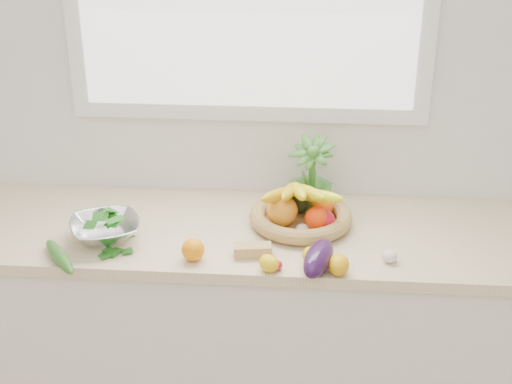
# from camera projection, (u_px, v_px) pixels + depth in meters

# --- Properties ---
(back_wall) EXTENTS (4.50, 0.02, 2.70)m
(back_wall) POSITION_uv_depth(u_px,v_px,m) (249.00, 79.00, 2.58)
(back_wall) COLOR white
(back_wall) RESTS_ON ground
(counter_cabinet) EXTENTS (2.20, 0.58, 0.86)m
(counter_cabinet) POSITION_uv_depth(u_px,v_px,m) (243.00, 336.00, 2.71)
(counter_cabinet) COLOR silver
(counter_cabinet) RESTS_ON ground
(countertop) EXTENTS (2.24, 0.62, 0.04)m
(countertop) POSITION_uv_depth(u_px,v_px,m) (242.00, 233.00, 2.51)
(countertop) COLOR beige
(countertop) RESTS_ON counter_cabinet
(orange_loose) EXTENTS (0.08, 0.08, 0.07)m
(orange_loose) POSITION_uv_depth(u_px,v_px,m) (193.00, 250.00, 2.29)
(orange_loose) COLOR orange
(orange_loose) RESTS_ON countertop
(lemon_a) EXTENTS (0.08, 0.09, 0.06)m
(lemon_a) POSITION_uv_depth(u_px,v_px,m) (312.00, 256.00, 2.27)
(lemon_a) COLOR gold
(lemon_a) RESTS_ON countertop
(lemon_b) EXTENTS (0.07, 0.09, 0.07)m
(lemon_b) POSITION_uv_depth(u_px,v_px,m) (339.00, 265.00, 2.21)
(lemon_b) COLOR #DD9D0C
(lemon_b) RESTS_ON countertop
(lemon_c) EXTENTS (0.09, 0.09, 0.06)m
(lemon_c) POSITION_uv_depth(u_px,v_px,m) (269.00, 263.00, 2.23)
(lemon_c) COLOR yellow
(lemon_c) RESTS_ON countertop
(apple) EXTENTS (0.10, 0.10, 0.08)m
(apple) POSITION_uv_depth(u_px,v_px,m) (323.00, 221.00, 2.46)
(apple) COLOR red
(apple) RESTS_ON countertop
(ginger) EXTENTS (0.13, 0.07, 0.04)m
(ginger) POSITION_uv_depth(u_px,v_px,m) (253.00, 250.00, 2.32)
(ginger) COLOR tan
(ginger) RESTS_ON countertop
(garlic_a) EXTENTS (0.06, 0.06, 0.04)m
(garlic_a) POSITION_uv_depth(u_px,v_px,m) (302.00, 230.00, 2.45)
(garlic_a) COLOR white
(garlic_a) RESTS_ON countertop
(garlic_b) EXTENTS (0.06, 0.06, 0.04)m
(garlic_b) POSITION_uv_depth(u_px,v_px,m) (281.00, 235.00, 2.41)
(garlic_b) COLOR beige
(garlic_b) RESTS_ON countertop
(garlic_c) EXTENTS (0.06, 0.06, 0.04)m
(garlic_c) POSITION_uv_depth(u_px,v_px,m) (390.00, 256.00, 2.29)
(garlic_c) COLOR silver
(garlic_c) RESTS_ON countertop
(eggplant) EXTENTS (0.14, 0.23, 0.09)m
(eggplant) POSITION_uv_depth(u_px,v_px,m) (319.00, 258.00, 2.23)
(eggplant) COLOR #290F38
(eggplant) RESTS_ON countertop
(cucumber) EXTENTS (0.18, 0.22, 0.04)m
(cucumber) POSITION_uv_depth(u_px,v_px,m) (59.00, 256.00, 2.28)
(cucumber) COLOR #2A5719
(cucumber) RESTS_ON countertop
(radish) EXTENTS (0.03, 0.03, 0.03)m
(radish) POSITION_uv_depth(u_px,v_px,m) (278.00, 265.00, 2.24)
(radish) COLOR red
(radish) RESTS_ON countertop
(potted_herb) EXTENTS (0.22, 0.22, 0.30)m
(potted_herb) POSITION_uv_depth(u_px,v_px,m) (310.00, 178.00, 2.57)
(potted_herb) COLOR #3E7D2D
(potted_herb) RESTS_ON countertop
(fruit_basket) EXTENTS (0.42, 0.42, 0.19)m
(fruit_basket) POSITION_uv_depth(u_px,v_px,m) (300.00, 211.00, 2.50)
(fruit_basket) COLOR tan
(fruit_basket) RESTS_ON countertop
(colander_with_spinach) EXTENTS (0.30, 0.30, 0.12)m
(colander_with_spinach) POSITION_uv_depth(u_px,v_px,m) (105.00, 225.00, 2.39)
(colander_with_spinach) COLOR silver
(colander_with_spinach) RESTS_ON countertop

